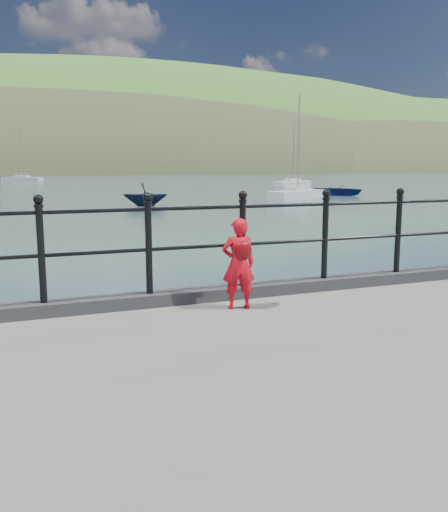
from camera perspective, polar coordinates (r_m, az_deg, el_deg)
name	(u,v)px	position (r m, az deg, el deg)	size (l,w,h in m)	color
ground	(195,373)	(7.16, -3.12, -12.25)	(600.00, 600.00, 0.00)	#2D4251
kerb	(198,295)	(6.69, -2.79, -4.12)	(60.00, 0.30, 0.15)	#28282B
railing	(197,235)	(6.56, -2.85, 2.25)	(18.11, 0.11, 1.20)	black
far_shore	(108,222)	(250.31, -12.16, 3.47)	(830.00, 200.00, 156.00)	#333A21
child	(239,263)	(6.25, 1.55, -0.74)	(0.43, 0.35, 1.06)	red
launch_blue	(339,190)	(50.56, 12.05, 6.82)	(3.38, 4.73, 0.98)	#121B50
launch_navy	(145,194)	(36.85, -8.28, 6.43)	(2.49, 2.88, 1.52)	black
sailboat_deep	(22,179)	(102.11, -20.47, 7.58)	(6.97, 5.31, 10.09)	beige
sailboat_far	(293,184)	(72.40, 7.24, 7.57)	(6.18, 4.04, 8.68)	white
sailboat_near	(297,195)	(43.97, 7.73, 6.38)	(6.13, 4.25, 8.32)	silver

